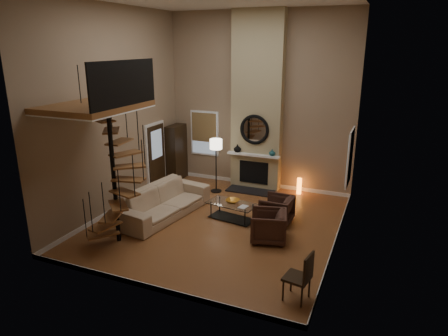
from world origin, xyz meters
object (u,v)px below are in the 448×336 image
at_px(hutch, 176,152).
at_px(sofa, 163,201).
at_px(accent_lamp, 299,186).
at_px(side_chair, 302,275).
at_px(coffee_table, 232,209).
at_px(armchair_near, 279,210).
at_px(armchair_far, 272,226).
at_px(floor_lamp, 216,148).

height_order(hutch, sofa, hutch).
xyz_separation_m(accent_lamp, side_chair, (1.24, -5.43, 0.28)).
bearing_deg(coffee_table, armchair_near, 12.67).
xyz_separation_m(sofa, armchair_far, (3.14, -0.30, -0.04)).
relative_size(coffee_table, side_chair, 1.45).
bearing_deg(armchair_far, side_chair, 14.57).
bearing_deg(armchair_far, accent_lamp, 166.89).
distance_m(armchair_near, armchair_far, 1.04).
xyz_separation_m(hutch, armchair_far, (4.32, -3.17, -0.60)).
xyz_separation_m(sofa, side_chair, (4.30, -2.38, 0.13)).
bearing_deg(armchair_far, armchair_near, 170.55).
bearing_deg(sofa, coffee_table, -67.08).
bearing_deg(floor_lamp, armchair_near, -31.27).
xyz_separation_m(coffee_table, floor_lamp, (-1.24, 1.77, 1.13)).
bearing_deg(sofa, armchair_far, -86.82).
height_order(accent_lamp, side_chair, side_chair).
bearing_deg(floor_lamp, sofa, -104.56).
distance_m(hutch, floor_lamp, 1.93).
height_order(coffee_table, side_chair, side_chair).
bearing_deg(armchair_near, floor_lamp, -119.03).
bearing_deg(sofa, hutch, 30.90).
relative_size(armchair_near, accent_lamp, 1.55).
bearing_deg(hutch, accent_lamp, 2.42).
height_order(sofa, coffee_table, sofa).
xyz_separation_m(sofa, coffee_table, (1.82, 0.47, -0.11)).
distance_m(armchair_near, side_chair, 3.37).
distance_m(accent_lamp, side_chair, 5.58).
xyz_separation_m(sofa, floor_lamp, (0.58, 2.24, 1.02)).
distance_m(sofa, armchair_near, 3.13).
distance_m(armchair_near, floor_lamp, 3.07).
height_order(sofa, side_chair, side_chair).
distance_m(hutch, coffee_table, 3.90).
relative_size(sofa, floor_lamp, 1.69).
bearing_deg(side_chair, floor_lamp, 128.84).
xyz_separation_m(armchair_far, side_chair, (1.16, -2.08, 0.17)).
relative_size(coffee_table, accent_lamp, 2.72).
height_order(sofa, floor_lamp, floor_lamp).
relative_size(sofa, accent_lamp, 5.64).
bearing_deg(armchair_near, sofa, -74.08).
distance_m(hutch, side_chair, 7.60).
relative_size(armchair_near, armchair_far, 0.95).
bearing_deg(armchair_near, hutch, -114.53).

